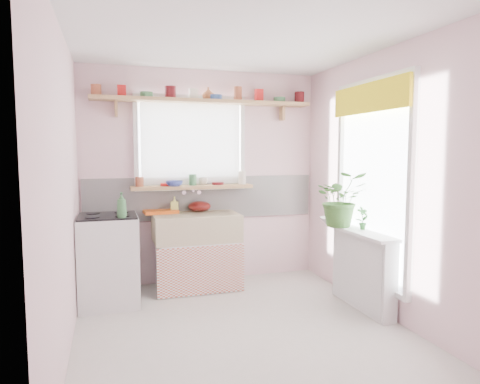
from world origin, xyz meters
name	(u,v)px	position (x,y,z in m)	size (l,w,h in m)	color
room	(278,168)	(0.66, 0.86, 1.37)	(3.20, 3.20, 3.20)	beige
sink_unit	(196,251)	(-0.15, 1.29, 0.43)	(0.95, 0.65, 1.11)	white
cooker	(109,260)	(-1.10, 1.05, 0.46)	(0.58, 0.58, 0.93)	white
radiator_ledge	(363,269)	(1.30, 0.20, 0.40)	(0.22, 0.95, 0.78)	white
windowsill	(193,187)	(-0.15, 1.48, 1.14)	(1.40, 0.22, 0.04)	tan
pine_shelf	(205,101)	(0.00, 1.47, 2.12)	(2.52, 0.24, 0.04)	tan
shelf_crockery	(203,95)	(-0.02, 1.47, 2.19)	(2.47, 0.11, 0.12)	#A55133
sill_crockery	(193,180)	(-0.15, 1.48, 1.22)	(1.35, 0.11, 0.12)	#A55133
dish_tray	(160,211)	(-0.53, 1.50, 0.87)	(0.38, 0.28, 0.04)	orange
colander	(200,206)	(-0.07, 1.50, 0.91)	(0.27, 0.27, 0.12)	#58110F
jade_plant	(341,199)	(1.21, 0.49, 1.06)	(0.52, 0.45, 0.57)	#3A6B2A
fruit_bowl	(335,221)	(1.21, 0.60, 0.81)	(0.31, 0.31, 0.07)	silver
herb_pot	(363,218)	(1.32, 0.26, 0.89)	(0.12, 0.08, 0.23)	#2A6A2C
soap_bottle_sink	(175,204)	(-0.36, 1.50, 0.94)	(0.08, 0.08, 0.18)	#E4EC69
sill_cup	(203,181)	(-0.01, 1.54, 1.20)	(0.11, 0.11, 0.09)	silver
sill_bowl	(174,184)	(-0.37, 1.42, 1.19)	(0.19, 0.19, 0.06)	#3143A0
shelf_vase	(208,94)	(0.05, 1.53, 2.22)	(0.14, 0.14, 0.15)	#A35A32
cooker_bottle	(122,205)	(-0.97, 0.83, 1.04)	(0.10, 0.10, 0.25)	#3B7742
fruit	(335,215)	(1.22, 0.61, 0.87)	(0.20, 0.14, 0.10)	#D66112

